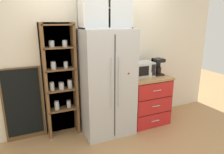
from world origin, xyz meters
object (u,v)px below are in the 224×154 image
object	(u,v)px
bottle_clear	(146,69)
chalkboard_menu	(23,104)
mug_charcoal	(147,73)
mug_cream	(150,74)
refrigerator	(107,83)
microwave	(141,69)
coffee_maker	(157,66)

from	to	relation	value
bottle_clear	chalkboard_menu	distance (m)	2.18
bottle_clear	chalkboard_menu	xyz separation A→B (m)	(-2.13, 0.22, -0.41)
mug_charcoal	bottle_clear	bearing A→B (deg)	92.77
mug_cream	chalkboard_menu	bearing A→B (deg)	170.35
refrigerator	chalkboard_menu	xyz separation A→B (m)	(-1.31, 0.30, -0.28)
microwave	coffee_maker	size ratio (longest dim) A/B	1.42
coffee_maker	chalkboard_menu	distance (m)	2.41
coffee_maker	chalkboard_menu	bearing A→B (deg)	173.25
coffee_maker	mug_charcoal	size ratio (longest dim) A/B	2.50
refrigerator	coffee_maker	distance (m)	1.05
coffee_maker	mug_charcoal	distance (m)	0.24
mug_cream	microwave	bearing A→B (deg)	134.19
microwave	mug_charcoal	size ratio (longest dim) A/B	3.55
refrigerator	mug_cream	xyz separation A→B (m)	(0.82, -0.06, 0.07)
coffee_maker	chalkboard_menu	xyz separation A→B (m)	(-2.34, 0.28, -0.46)
mug_charcoal	mug_cream	size ratio (longest dim) A/B	1.02
bottle_clear	coffee_maker	bearing A→B (deg)	-15.09
microwave	chalkboard_menu	distance (m)	2.07
mug_cream	mug_charcoal	bearing A→B (deg)	90.05
microwave	bottle_clear	xyz separation A→B (m)	(0.12, 0.02, -0.02)
coffee_maker	microwave	bearing A→B (deg)	172.84
chalkboard_menu	microwave	bearing A→B (deg)	-6.68
bottle_clear	refrigerator	bearing A→B (deg)	-174.11
microwave	bottle_clear	world-z (taller)	microwave
refrigerator	coffee_maker	size ratio (longest dim) A/B	5.71
refrigerator	mug_charcoal	distance (m)	0.83
mug_charcoal	chalkboard_menu	xyz separation A→B (m)	(-2.13, 0.25, -0.35)
mug_charcoal	microwave	bearing A→B (deg)	172.14
refrigerator	mug_charcoal	bearing A→B (deg)	3.65
microwave	bottle_clear	distance (m)	0.12
microwave	coffee_maker	xyz separation A→B (m)	(0.33, -0.04, 0.03)
microwave	coffee_maker	distance (m)	0.34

